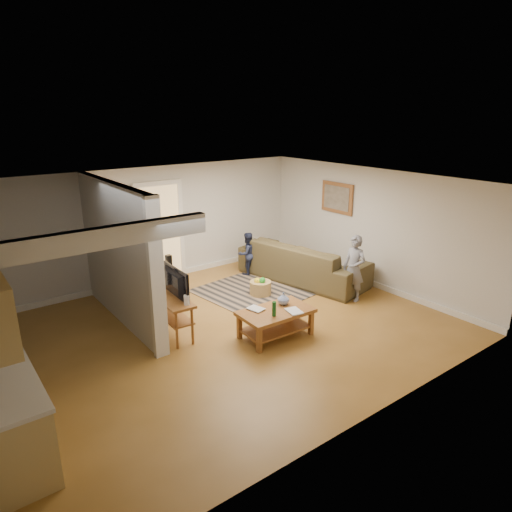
# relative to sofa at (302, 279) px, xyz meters

# --- Properties ---
(ground) EXTENTS (7.50, 7.50, 0.00)m
(ground) POSITION_rel_sofa_xyz_m (-2.78, -1.05, 0.00)
(ground) COLOR brown
(ground) RESTS_ON ground
(room_shell) EXTENTS (7.54, 6.02, 2.52)m
(room_shell) POSITION_rel_sofa_xyz_m (-3.85, -0.62, 1.46)
(room_shell) COLOR silver
(room_shell) RESTS_ON ground
(area_rug) EXTENTS (3.00, 2.35, 0.01)m
(area_rug) POSITION_rel_sofa_xyz_m (-0.91, 0.12, 0.01)
(area_rug) COLOR black
(area_rug) RESTS_ON ground
(sofa) EXTENTS (1.69, 3.06, 0.84)m
(sofa) POSITION_rel_sofa_xyz_m (0.00, 0.00, 0.00)
(sofa) COLOR #3F3A1F
(sofa) RESTS_ON ground
(coffee_table) EXTENTS (1.23, 0.75, 0.72)m
(coffee_table) POSITION_rel_sofa_xyz_m (-2.16, -1.71, 0.37)
(coffee_table) COLOR brown
(coffee_table) RESTS_ON ground
(tv_console) EXTENTS (0.46, 1.10, 0.93)m
(tv_console) POSITION_rel_sofa_xyz_m (-3.52, -0.66, 0.62)
(tv_console) COLOR brown
(tv_console) RESTS_ON ground
(speaker_left) EXTENTS (0.11, 0.11, 0.87)m
(speaker_left) POSITION_rel_sofa_xyz_m (-3.78, 0.15, 0.44)
(speaker_left) COLOR black
(speaker_left) RESTS_ON ground
(speaker_right) EXTENTS (0.10, 0.10, 1.01)m
(speaker_right) POSITION_rel_sofa_xyz_m (-2.98, 0.52, 0.50)
(speaker_right) COLOR black
(speaker_right) RESTS_ON ground
(toy_basket) EXTENTS (0.44, 0.44, 0.39)m
(toy_basket) POSITION_rel_sofa_xyz_m (-1.28, -0.13, 0.16)
(toy_basket) COLOR olive
(toy_basket) RESTS_ON ground
(child) EXTENTS (0.37, 0.52, 1.32)m
(child) POSITION_rel_sofa_xyz_m (0.04, -1.43, 0.00)
(child) COLOR slate
(child) RESTS_ON ground
(toddler) EXTENTS (0.49, 0.39, 0.99)m
(toddler) POSITION_rel_sofa_xyz_m (-0.78, 1.02, 0.00)
(toddler) COLOR #1F2541
(toddler) RESTS_ON ground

